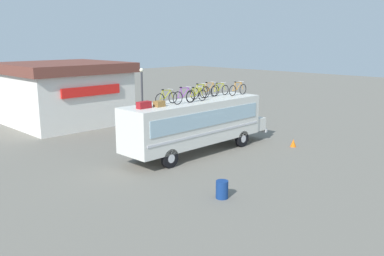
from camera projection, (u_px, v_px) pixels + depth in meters
The scene contains 15 objects.
ground_plane at pixel (194, 153), 24.57m from camera, with size 120.00×120.00×0.00m, color slate.
bus at pixel (196, 122), 24.30m from camera, with size 10.69×2.48×3.19m.
luggage_bag_1 at pixel (144, 105), 21.24m from camera, with size 0.76×0.38×0.36m, color maroon.
luggage_bag_2 at pixel (159, 104), 21.78m from camera, with size 0.54×0.42×0.31m, color olive.
rooftop_bicycle_1 at pixel (166, 98), 22.56m from camera, with size 1.61×0.44×0.86m.
rooftop_bicycle_2 at pixel (184, 96), 22.79m from camera, with size 1.76×0.44×0.97m.
rooftop_bicycle_3 at pixel (196, 95), 23.45m from camera, with size 1.67×0.44×0.88m.
rooftop_bicycle_4 at pixel (200, 92), 24.69m from camera, with size 1.69×0.44×0.95m.
rooftop_bicycle_5 at pixel (209, 91), 25.32m from camera, with size 1.80×0.44×0.97m.
rooftop_bicycle_6 at pixel (220, 90), 25.98m from camera, with size 1.73×0.44×0.86m.
rooftop_bicycle_7 at pixel (238, 89), 26.24m from camera, with size 1.74×0.44×0.90m.
roadside_building at pixel (64, 92), 33.08m from camera, with size 8.77×8.75×4.90m.
trash_bin at pixel (222, 189), 17.53m from camera, with size 0.54×0.54×0.78m, color navy.
traffic_cone at pixel (293, 143), 25.98m from camera, with size 0.38×0.38×0.50m, color orange.
street_lamp at pixel (142, 97), 28.74m from camera, with size 0.28×0.28×4.76m.
Camera 1 is at (-16.90, -16.60, 6.70)m, focal length 38.17 mm.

